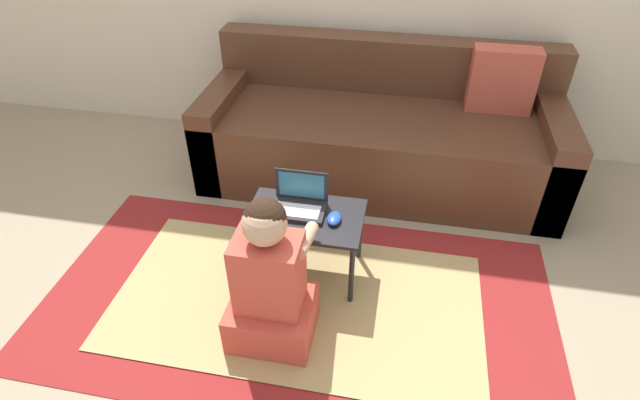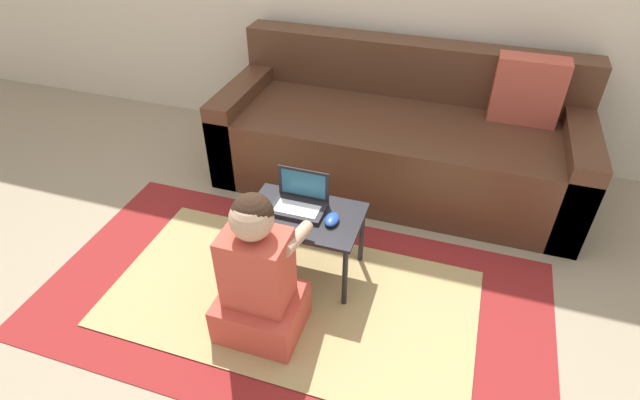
{
  "view_description": "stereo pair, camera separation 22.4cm",
  "coord_description": "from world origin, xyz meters",
  "views": [
    {
      "loc": [
        0.28,
        -1.67,
        1.77
      ],
      "look_at": [
        -0.06,
        0.09,
        0.42
      ],
      "focal_mm": 28.0,
      "sensor_mm": 36.0,
      "label": 1
    },
    {
      "loc": [
        0.49,
        -1.61,
        1.77
      ],
      "look_at": [
        -0.06,
        0.09,
        0.42
      ],
      "focal_mm": 28.0,
      "sensor_mm": 36.0,
      "label": 2
    }
  ],
  "objects": [
    {
      "name": "laptop",
      "position": [
        -0.15,
        0.08,
        0.39
      ],
      "size": [
        0.25,
        0.16,
        0.18
      ],
      "color": "#232328",
      "rests_on": "laptop_desk"
    },
    {
      "name": "couch",
      "position": [
        0.15,
        0.99,
        0.28
      ],
      "size": [
        2.06,
        0.83,
        0.8
      ],
      "color": "#4C2D1E",
      "rests_on": "ground_plane"
    },
    {
      "name": "area_rug",
      "position": [
        -0.12,
        -0.16,
        0.0
      ],
      "size": [
        2.33,
        1.23,
        0.01
      ],
      "color": "maroon",
      "rests_on": "ground_plane"
    },
    {
      "name": "ground_plane",
      "position": [
        0.0,
        0.0,
        0.0
      ],
      "size": [
        16.0,
        16.0,
        0.0
      ],
      "primitive_type": "plane",
      "color": "gray"
    },
    {
      "name": "laptop_desk",
      "position": [
        -0.12,
        0.04,
        0.31
      ],
      "size": [
        0.53,
        0.35,
        0.36
      ],
      "color": "black",
      "rests_on": "ground_plane"
    },
    {
      "name": "person_seated",
      "position": [
        -0.18,
        -0.35,
        0.3
      ],
      "size": [
        0.35,
        0.41,
        0.71
      ],
      "color": "#CC4C3D",
      "rests_on": "ground_plane"
    },
    {
      "name": "computer_mouse",
      "position": [
        0.02,
        0.02,
        0.37
      ],
      "size": [
        0.06,
        0.1,
        0.03
      ],
      "color": "#234CB2",
      "rests_on": "laptop_desk"
    }
  ]
}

